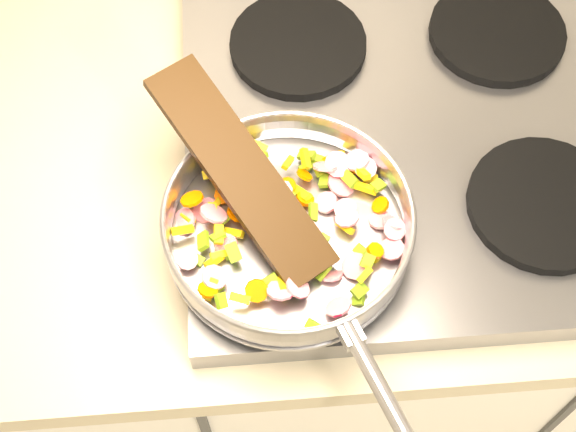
{
  "coord_description": "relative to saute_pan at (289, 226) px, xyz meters",
  "views": [
    {
      "loc": [
        -0.91,
        1.05,
        1.79
      ],
      "look_at": [
        -0.88,
        1.5,
        1.01
      ],
      "focal_mm": 50.0,
      "sensor_mm": 36.0,
      "label": 1
    }
  ],
  "objects": [
    {
      "name": "grate_fr",
      "position": [
        0.32,
        0.03,
        -0.04
      ],
      "size": [
        0.19,
        0.19,
        0.02
      ],
      "primitive_type": "cylinder",
      "color": "black",
      "rests_on": "cooktop"
    },
    {
      "name": "vegetable_heap",
      "position": [
        -0.0,
        0.02,
        -0.01
      ],
      "size": [
        0.29,
        0.26,
        0.05
      ],
      "color": "red",
      "rests_on": "saute_pan"
    },
    {
      "name": "grate_bl",
      "position": [
        0.04,
        0.31,
        -0.04
      ],
      "size": [
        0.19,
        0.19,
        0.02
      ],
      "primitive_type": "cylinder",
      "color": "black",
      "rests_on": "cooktop"
    },
    {
      "name": "saute_pan",
      "position": [
        0.0,
        0.0,
        0.0
      ],
      "size": [
        0.33,
        0.48,
        0.06
      ],
      "rotation": [
        0.0,
        0.0,
        0.36
      ],
      "color": "#9E9EA5",
      "rests_on": "grate_fl"
    },
    {
      "name": "wooden_spatula",
      "position": [
        -0.05,
        0.06,
        0.03
      ],
      "size": [
        0.21,
        0.28,
        0.09
      ],
      "primitive_type": "cube",
      "rotation": [
        0.0,
        -0.27,
        2.13
      ],
      "color": "black",
      "rests_on": "saute_pan"
    },
    {
      "name": "grate_fl",
      "position": [
        0.04,
        0.03,
        -0.04
      ],
      "size": [
        0.19,
        0.19,
        0.02
      ],
      "primitive_type": "cylinder",
      "color": "black",
      "rests_on": "cooktop"
    },
    {
      "name": "cooktop",
      "position": [
        0.18,
        0.17,
        -0.07
      ],
      "size": [
        0.6,
        0.6,
        0.04
      ],
      "primitive_type": "cube",
      "color": "#939399",
      "rests_on": "counter_top"
    },
    {
      "name": "grate_br",
      "position": [
        0.32,
        0.31,
        -0.04
      ],
      "size": [
        0.19,
        0.19,
        0.02
      ],
      "primitive_type": "cylinder",
      "color": "black",
      "rests_on": "cooktop"
    }
  ]
}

